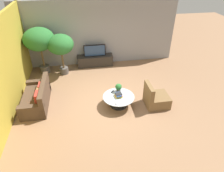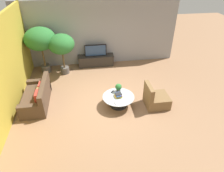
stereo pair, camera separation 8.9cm
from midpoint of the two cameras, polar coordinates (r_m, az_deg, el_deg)
ground_plane at (r=7.41m, az=-1.39°, el=-4.28°), size 24.00×24.00×0.00m
back_wall_stone at (r=9.61m, az=-4.37°, el=14.87°), size 7.40×0.12×3.00m
side_wall_left at (r=7.18m, az=-28.59°, el=4.15°), size 0.12×7.40×3.00m
media_console at (r=9.76m, az=-5.09°, el=7.30°), size 1.70×0.50×0.51m
television at (r=9.55m, az=-5.24°, el=10.06°), size 1.03×0.13×0.55m
coffee_table at (r=7.04m, az=1.53°, el=-3.75°), size 1.11×1.11×0.39m
couch_by_wall at (r=7.58m, az=-20.94°, el=-3.13°), size 0.84×1.76×0.84m
armchair_wicker at (r=7.23m, az=11.97°, el=-3.54°), size 0.80×0.76×0.86m
potted_palm_tall at (r=9.13m, az=-20.39°, el=12.12°), size 1.30×1.30×2.07m
potted_palm_corner at (r=8.85m, az=-14.79°, el=11.14°), size 1.12×1.12×1.81m
potted_plant_tabletop at (r=7.13m, az=1.50°, el=-0.40°), size 0.23×0.23×0.31m
book_stack at (r=6.94m, az=1.49°, el=-2.61°), size 0.26×0.30×0.13m
remote_black at (r=7.19m, az=-0.25°, el=-1.64°), size 0.13×0.15×0.02m
remote_silver at (r=6.65m, az=0.66°, el=-4.97°), size 0.05×0.16×0.02m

